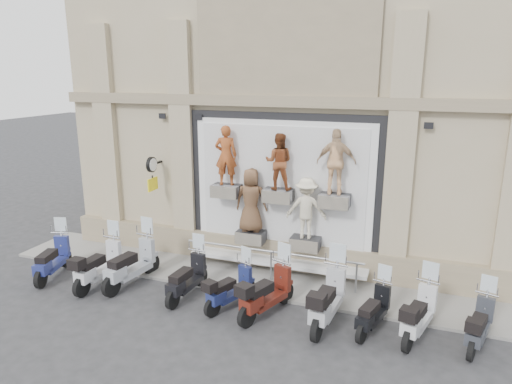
% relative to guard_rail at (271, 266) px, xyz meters
% --- Properties ---
extents(ground, '(90.00, 90.00, 0.00)m').
position_rel_guard_rail_xyz_m(ground, '(0.00, -2.00, -0.47)').
color(ground, '#2C2C2F').
rests_on(ground, ground).
extents(sidewalk, '(16.00, 2.20, 0.08)m').
position_rel_guard_rail_xyz_m(sidewalk, '(0.00, 0.10, -0.43)').
color(sidewalk, gray).
rests_on(sidewalk, ground).
extents(building, '(14.00, 8.60, 12.00)m').
position_rel_guard_rail_xyz_m(building, '(0.00, 5.00, 5.54)').
color(building, tan).
rests_on(building, ground).
extents(shop_vitrine, '(5.60, 0.83, 4.30)m').
position_rel_guard_rail_xyz_m(shop_vitrine, '(0.07, 0.74, 1.92)').
color(shop_vitrine, black).
rests_on(shop_vitrine, ground).
extents(guard_rail, '(5.06, 0.10, 0.93)m').
position_rel_guard_rail_xyz_m(guard_rail, '(0.00, 0.00, 0.00)').
color(guard_rail, '#9EA0A5').
rests_on(guard_rail, ground).
extents(clock_sign_bracket, '(0.10, 0.80, 1.02)m').
position_rel_guard_rail_xyz_m(clock_sign_bracket, '(-3.90, 0.47, 2.34)').
color(clock_sign_bracket, black).
rests_on(clock_sign_bracket, ground).
extents(scooter_a, '(1.05, 1.99, 1.55)m').
position_rel_guard_rail_xyz_m(scooter_a, '(-5.87, -1.76, 0.31)').
color(scooter_a, navy).
rests_on(scooter_a, ground).
extents(scooter_b, '(0.64, 2.03, 1.63)m').
position_rel_guard_rail_xyz_m(scooter_b, '(-4.29, -1.72, 0.35)').
color(scooter_b, silver).
rests_on(scooter_b, ground).
extents(scooter_c, '(0.90, 2.19, 1.73)m').
position_rel_guard_rail_xyz_m(scooter_c, '(-3.49, -1.42, 0.40)').
color(scooter_c, '#959AA2').
rests_on(scooter_c, ground).
extents(scooter_d, '(0.67, 1.89, 1.51)m').
position_rel_guard_rail_xyz_m(scooter_d, '(-1.75, -1.53, 0.29)').
color(scooter_d, black).
rests_on(scooter_d, ground).
extents(scooter_e, '(1.09, 1.79, 1.40)m').
position_rel_guard_rail_xyz_m(scooter_e, '(-0.50, -1.64, 0.24)').
color(scooter_e, navy).
rests_on(scooter_e, ground).
extents(scooter_f, '(1.23, 2.07, 1.62)m').
position_rel_guard_rail_xyz_m(scooter_f, '(0.45, -1.68, 0.35)').
color(scooter_f, '#4F160D').
rests_on(scooter_f, ground).
extents(scooter_g, '(0.81, 2.16, 1.72)m').
position_rel_guard_rail_xyz_m(scooter_g, '(1.88, -1.61, 0.39)').
color(scooter_g, '#A4A5AA').
rests_on(scooter_g, ground).
extents(scooter_h, '(0.93, 1.76, 1.37)m').
position_rel_guard_rail_xyz_m(scooter_h, '(2.89, -1.52, 0.22)').
color(scooter_h, black).
rests_on(scooter_h, ground).
extents(scooter_i, '(1.04, 1.97, 1.54)m').
position_rel_guard_rail_xyz_m(scooter_i, '(3.84, -1.46, 0.30)').
color(scooter_i, silver).
rests_on(scooter_i, ground).
extents(scooter_j, '(0.95, 1.79, 1.39)m').
position_rel_guard_rail_xyz_m(scooter_j, '(5.04, -1.39, 0.23)').
color(scooter_j, '#2C2F36').
rests_on(scooter_j, ground).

